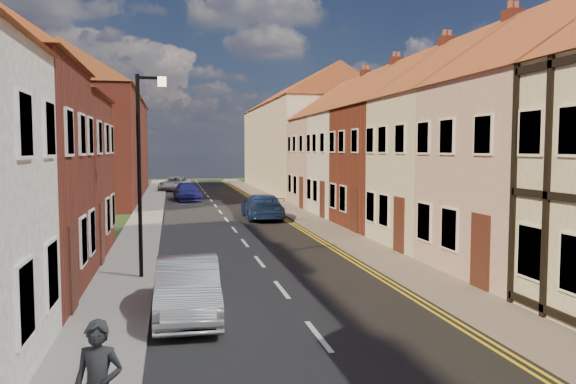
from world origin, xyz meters
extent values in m
cube|color=black|center=(0.00, 30.00, 0.01)|extent=(7.00, 90.00, 0.02)
cube|color=gray|center=(-4.40, 30.00, 0.06)|extent=(1.80, 90.00, 0.12)
cube|color=gray|center=(4.40, 30.00, 0.06)|extent=(1.80, 90.00, 0.12)
cube|color=#C7A29D|center=(9.30, 18.10, 3.00)|extent=(8.00, 5.80, 6.00)
cube|color=#AEA693|center=(9.30, 23.50, 3.00)|extent=(8.00, 5.00, 6.00)
cube|color=maroon|center=(9.30, 21.60, 8.20)|extent=(0.60, 0.60, 1.60)
cube|color=maroon|center=(9.30, 28.90, 3.00)|extent=(8.00, 5.80, 6.00)
cube|color=maroon|center=(9.30, 26.60, 8.20)|extent=(0.60, 0.60, 1.60)
cube|color=white|center=(9.30, 34.30, 3.00)|extent=(8.00, 5.00, 6.00)
cube|color=maroon|center=(9.30, 32.40, 8.20)|extent=(0.60, 0.60, 1.60)
cube|color=#C7A29D|center=(9.30, 39.70, 3.00)|extent=(8.00, 5.80, 6.00)
cube|color=maroon|center=(9.30, 37.40, 8.20)|extent=(0.60, 0.60, 1.60)
cube|color=#AEA693|center=(9.30, 55.00, 4.00)|extent=(8.00, 24.00, 8.00)
cube|color=maroon|center=(-9.30, 50.00, 4.00)|extent=(8.00, 24.00, 8.00)
cylinder|color=black|center=(-3.90, 20.00, 3.12)|extent=(0.12, 0.12, 6.00)
cube|color=black|center=(-3.55, 20.00, 6.02)|extent=(0.70, 0.08, 0.08)
cube|color=#FFD899|center=(-3.20, 20.00, 5.92)|extent=(0.25, 0.15, 0.28)
imported|color=#A8ABB0|center=(-2.64, 16.00, 0.68)|extent=(1.51, 4.14, 1.36)
imported|color=navy|center=(-1.80, 46.63, 0.65)|extent=(2.27, 4.67, 1.31)
imported|color=#B8BCC1|center=(-2.66, 57.19, 0.68)|extent=(3.49, 5.32, 1.36)
imported|color=navy|center=(2.03, 34.00, 0.72)|extent=(2.09, 4.98, 1.44)
camera|label=1|loc=(-2.97, 2.87, 3.92)|focal=35.00mm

